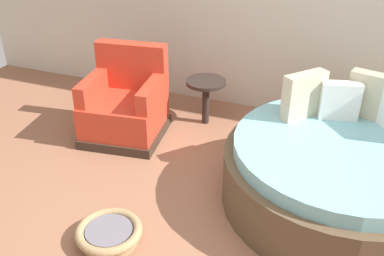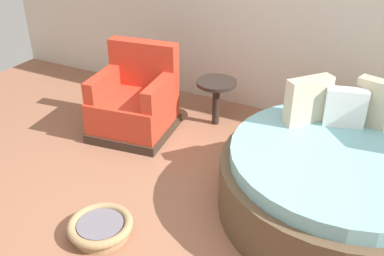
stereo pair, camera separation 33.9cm
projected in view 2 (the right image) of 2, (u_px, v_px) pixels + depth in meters
The scene contains 5 objects.
ground_plane at pixel (197, 231), 3.46m from camera, with size 8.00×8.00×0.02m, color #936047.
round_daybed at pixel (341, 180), 3.53m from camera, with size 1.96×1.96×1.00m.
red_armchair at pixel (135, 103), 4.69m from camera, with size 0.90×0.90×0.94m.
pet_basket at pixel (101, 227), 3.38m from camera, with size 0.51×0.51×0.13m.
side_table at pixel (216, 89), 4.78m from camera, with size 0.44×0.44×0.52m.
Camera 2 is at (1.17, -2.34, 2.41)m, focal length 40.94 mm.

